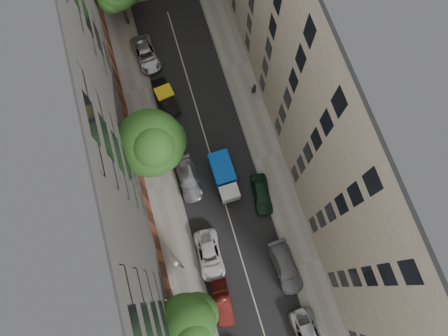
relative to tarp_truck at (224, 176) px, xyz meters
name	(u,v)px	position (x,y,z in m)	size (l,w,h in m)	color
ground	(215,171)	(-0.60, 1.06, -1.23)	(120.00, 120.00, 0.00)	#4C4C49
road_surface	(215,171)	(-0.60, 1.06, -1.22)	(8.00, 44.00, 0.02)	black
sidewalk_left	(162,186)	(-6.10, 1.06, -1.15)	(3.00, 44.00, 0.15)	gray
sidewalk_right	(268,157)	(4.90, 1.06, -1.15)	(3.00, 44.00, 0.15)	gray
building_left	(70,173)	(-11.60, 1.06, 8.77)	(8.00, 44.00, 20.00)	#4F4D4A
building_right	(347,97)	(10.40, 1.06, 8.77)	(8.00, 44.00, 20.00)	beige
tarp_truck	(224,176)	(0.00, 0.00, 0.00)	(2.01, 4.84, 2.23)	black
car_left_1	(223,303)	(-3.40, -11.09, -0.55)	(1.43, 4.11, 1.35)	#4C120F
car_left_2	(209,255)	(-3.40, -6.74, -0.56)	(2.22, 4.81, 1.34)	silver
car_left_3	(188,179)	(-3.40, 0.86, -0.55)	(1.89, 4.66, 1.35)	#B4B3B8
car_left_4	(171,148)	(-4.20, 4.46, -0.56)	(1.58, 3.93, 1.34)	black
car_left_5	(166,97)	(-3.40, 10.06, -0.49)	(1.56, 4.48, 1.48)	black
car_left_6	(146,54)	(-4.20, 15.66, -0.55)	(2.26, 4.89, 1.36)	#B9B8BE
car_right_1	(286,267)	(3.00, -9.74, -0.50)	(2.04, 5.01, 1.45)	slate
car_right_2	(262,194)	(3.00, -2.64, -0.52)	(1.67, 4.15, 1.42)	black
tree_near	(188,325)	(-6.38, -11.79, 4.00)	(5.01, 4.70, 7.69)	#382619
tree_mid	(153,145)	(-5.47, 2.94, 5.32)	(6.00, 5.83, 9.66)	#382619
lamp_post	(179,265)	(-6.00, -7.15, 3.11)	(0.36, 0.36, 6.85)	#175027
pedestrian	(254,89)	(5.66, 8.24, -0.21)	(0.63, 0.41, 1.73)	black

